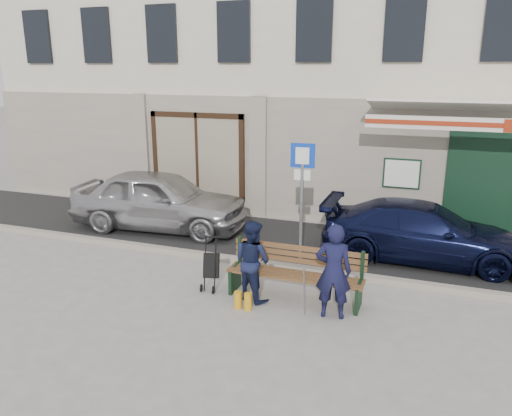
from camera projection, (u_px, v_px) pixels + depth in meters
The scene contains 11 objects.
ground at pixel (240, 297), 8.84m from camera, with size 80.00×80.00×0.00m, color #9E9991.
asphalt_lane at pixel (289, 242), 11.64m from camera, with size 60.00×3.20×0.01m, color #282828.
curb at pixel (267, 264), 10.18m from camera, with size 60.00×0.18×0.12m, color #9E9384.
building at pixel (342, 32), 15.13m from camera, with size 20.00×8.27×10.00m.
car_silver at pixel (160, 200), 12.44m from camera, with size 1.77×4.40×1.50m, color #B4B3B8.
car_navy at pixel (424, 232), 10.42m from camera, with size 1.71×4.21×1.22m, color black.
parking_sign at pixel (302, 187), 9.69m from camera, with size 0.47×0.08×2.54m.
bench at pixel (292, 274), 8.69m from camera, with size 2.40×1.17×0.98m.
man at pixel (333, 271), 7.96m from camera, with size 0.58×0.38×1.59m, color #131435.
woman at pixel (252, 260), 8.62m from camera, with size 0.70×0.54×1.44m, color #141A38.
stroller at pixel (211, 267), 9.09m from camera, with size 0.33×0.44×0.97m.
Camera 1 is at (3.04, -7.49, 3.93)m, focal length 35.00 mm.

